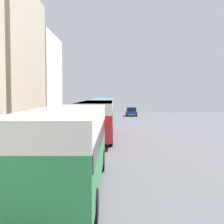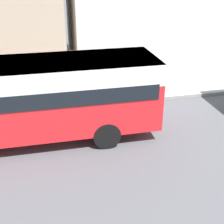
% 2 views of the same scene
% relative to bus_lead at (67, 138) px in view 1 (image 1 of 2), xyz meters
% --- Properties ---
extents(building_end_row, '(5.22, 8.40, 9.63)m').
position_rel_bus_lead_xyz_m(building_end_row, '(-6.87, 20.60, 2.83)').
color(building_end_row, silver).
rests_on(building_end_row, ground_plane).
extents(bus_lead, '(2.59, 9.81, 3.06)m').
position_rel_bus_lead_xyz_m(bus_lead, '(0.00, 0.00, 0.00)').
color(bus_lead, '#2D8447').
rests_on(bus_lead, ground_plane).
extents(bus_following, '(2.63, 10.93, 3.03)m').
position_rel_bus_lead_xyz_m(bus_following, '(0.35, 13.31, -0.02)').
color(bus_following, red).
rests_on(bus_following, ground_plane).
extents(bus_third_in_line, '(2.50, 11.47, 3.06)m').
position_rel_bus_lead_xyz_m(bus_third_in_line, '(0.34, 28.79, 0.00)').
color(bus_third_in_line, teal).
rests_on(bus_third_in_line, ground_plane).
extents(car_crossing, '(1.79, 3.88, 1.45)m').
position_rel_bus_lead_xyz_m(car_crossing, '(4.69, 40.46, -1.23)').
color(car_crossing, navy).
rests_on(car_crossing, ground_plane).
extents(pedestrian_near_curb, '(0.44, 0.44, 1.66)m').
position_rel_bus_lead_xyz_m(pedestrian_near_curb, '(-2.74, 5.07, -1.01)').
color(pedestrian_near_curb, '#232838').
rests_on(pedestrian_near_curb, sidewalk).
extents(pedestrian_walking_away, '(0.37, 0.37, 1.71)m').
position_rel_bus_lead_xyz_m(pedestrian_walking_away, '(-2.73, 35.53, -0.96)').
color(pedestrian_walking_away, '#232838').
rests_on(pedestrian_walking_away, sidewalk).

